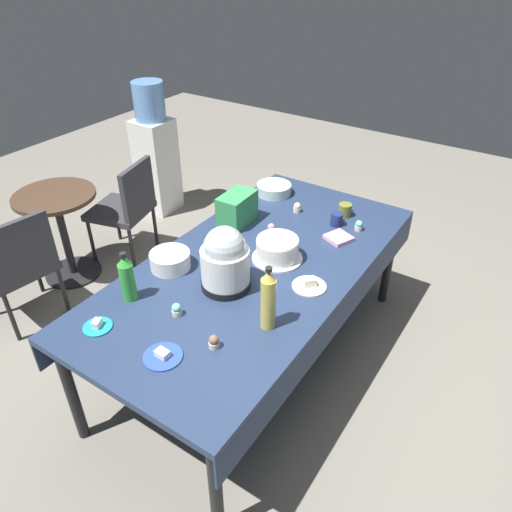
{
  "coord_description": "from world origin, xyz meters",
  "views": [
    {
      "loc": [
        -1.88,
        -1.25,
        2.33
      ],
      "look_at": [
        0.0,
        0.0,
        0.8
      ],
      "focal_mm": 33.84,
      "sensor_mm": 36.0,
      "label": 1
    }
  ],
  "objects": [
    {
      "name": "dessert_plate_cream",
      "position": [
        -0.02,
        -0.36,
        0.76
      ],
      "size": [
        0.18,
        0.18,
        0.06
      ],
      "color": "beige",
      "rests_on": "potluck_table"
    },
    {
      "name": "maroon_chair_left",
      "position": [
        -0.56,
        1.53,
        0.49
      ],
      "size": [
        0.49,
        0.49,
        0.85
      ],
      "color": "#333338",
      "rests_on": "ground"
    },
    {
      "name": "glass_salad_bowl",
      "position": [
        0.8,
        0.38,
        0.79
      ],
      "size": [
        0.25,
        0.25,
        0.07
      ],
      "primitive_type": "cylinder",
      "color": "#B2C6BC",
      "rests_on": "potluck_table"
    },
    {
      "name": "slow_cooker",
      "position": [
        -0.27,
        0.01,
        0.92
      ],
      "size": [
        0.27,
        0.27,
        0.36
      ],
      "color": "black",
      "rests_on": "potluck_table"
    },
    {
      "name": "dessert_plate_teal",
      "position": [
        -0.87,
        0.33,
        0.76
      ],
      "size": [
        0.14,
        0.14,
        0.04
      ],
      "color": "teal",
      "rests_on": "potluck_table"
    },
    {
      "name": "cupcake_berry",
      "position": [
        -0.17,
        0.22,
        0.78
      ],
      "size": [
        0.05,
        0.05,
        0.07
      ],
      "color": "beige",
      "rests_on": "potluck_table"
    },
    {
      "name": "cupcake_vanilla",
      "position": [
        -0.66,
        -0.21,
        0.78
      ],
      "size": [
        0.05,
        0.05,
        0.07
      ],
      "color": "beige",
      "rests_on": "potluck_table"
    },
    {
      "name": "cupcake_cocoa",
      "position": [
        0.66,
        0.11,
        0.78
      ],
      "size": [
        0.05,
        0.05,
        0.07
      ],
      "color": "beige",
      "rests_on": "potluck_table"
    },
    {
      "name": "coffee_mug_navy",
      "position": [
        0.65,
        -0.19,
        0.79
      ],
      "size": [
        0.12,
        0.08,
        0.08
      ],
      "color": "navy",
      "rests_on": "potluck_table"
    },
    {
      "name": "ground",
      "position": [
        0.0,
        0.0,
        0.0
      ],
      "size": [
        9.0,
        9.0,
        0.0
      ],
      "primitive_type": "plane",
      "color": "slate"
    },
    {
      "name": "soda_bottle_lime_soda",
      "position": [
        -0.62,
        0.37,
        0.88
      ],
      "size": [
        0.08,
        0.08,
        0.28
      ],
      "color": "green",
      "rests_on": "potluck_table"
    },
    {
      "name": "cupcake_lemon",
      "position": [
        -0.59,
        0.08,
        0.78
      ],
      "size": [
        0.05,
        0.05,
        0.07
      ],
      "color": "beige",
      "rests_on": "potluck_table"
    },
    {
      "name": "maroon_chair_right",
      "position": [
        0.42,
        1.53,
        0.49
      ],
      "size": [
        0.54,
        0.54,
        0.85
      ],
      "color": "#333338",
      "rests_on": "ground"
    },
    {
      "name": "paper_napkin_stack",
      "position": [
        0.49,
        -0.28,
        0.76
      ],
      "size": [
        0.18,
        0.18,
        0.02
      ],
      "primitive_type": "cube",
      "rotation": [
        0.0,
        0.0,
        -0.4
      ],
      "color": "pink",
      "rests_on": "potluck_table"
    },
    {
      "name": "water_cooler",
      "position": [
        1.19,
        1.93,
        0.59
      ],
      "size": [
        0.32,
        0.32,
        1.24
      ],
      "color": "silver",
      "rests_on": "ground"
    },
    {
      "name": "coffee_mug_black",
      "position": [
        -0.02,
        0.29,
        0.79
      ],
      "size": [
        0.13,
        0.09,
        0.09
      ],
      "color": "black",
      "rests_on": "potluck_table"
    },
    {
      "name": "round_cafe_table",
      "position": [
        -0.05,
        1.75,
        0.5
      ],
      "size": [
        0.6,
        0.6,
        0.72
      ],
      "color": "#473323",
      "rests_on": "ground"
    },
    {
      "name": "soda_carton",
      "position": [
        0.32,
        0.36,
        0.85
      ],
      "size": [
        0.27,
        0.17,
        0.2
      ],
      "primitive_type": "cube",
      "rotation": [
        0.0,
        0.0,
        0.04
      ],
      "color": "#338C4C",
      "rests_on": "potluck_table"
    },
    {
      "name": "coffee_mug_olive",
      "position": [
        0.79,
        -0.18,
        0.79
      ],
      "size": [
        0.13,
        0.09,
        0.09
      ],
      "color": "olive",
      "rests_on": "potluck_table"
    },
    {
      "name": "cupcake_mint",
      "position": [
        0.33,
        0.1,
        0.78
      ],
      "size": [
        0.05,
        0.05,
        0.07
      ],
      "color": "beige",
      "rests_on": "potluck_table"
    },
    {
      "name": "soda_bottle_ginger_ale",
      "position": [
        -0.41,
        -0.34,
        0.91
      ],
      "size": [
        0.07,
        0.07,
        0.34
      ],
      "color": "gold",
      "rests_on": "potluck_table"
    },
    {
      "name": "frosted_layer_cake",
      "position": [
        0.1,
        -0.08,
        0.82
      ],
      "size": [
        0.29,
        0.29,
        0.14
      ],
      "color": "silver",
      "rests_on": "potluck_table"
    },
    {
      "name": "dessert_plate_cobalt",
      "position": [
        -0.84,
        -0.06,
        0.76
      ],
      "size": [
        0.18,
        0.18,
        0.04
      ],
      "color": "#2D4CB2",
      "rests_on": "potluck_table"
    },
    {
      "name": "ceramic_snack_bowl",
      "position": [
        -0.3,
        0.38,
        0.8
      ],
      "size": [
        0.23,
        0.23,
        0.1
      ],
      "primitive_type": "cylinder",
      "color": "silver",
      "rests_on": "potluck_table"
    },
    {
      "name": "potluck_table",
      "position": [
        0.0,
        0.0,
        0.69
      ],
      "size": [
        2.2,
        1.1,
        0.75
      ],
      "color": "navy",
      "rests_on": "ground"
    },
    {
      "name": "cupcake_rose",
      "position": [
        0.67,
        -0.34,
        0.78
      ],
      "size": [
        0.05,
        0.05,
        0.07
      ],
      "color": "beige",
      "rests_on": "potluck_table"
    }
  ]
}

